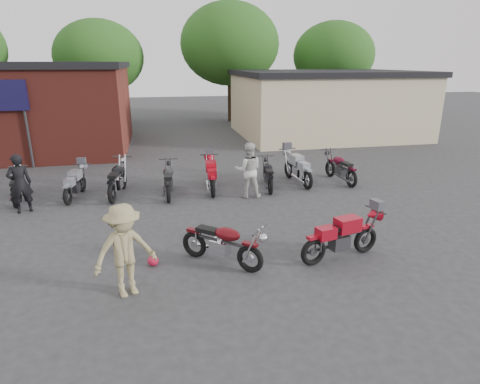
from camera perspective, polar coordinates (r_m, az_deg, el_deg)
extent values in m
plane|color=#2F2F31|center=(9.17, -1.01, -9.76)|extent=(90.00, 90.00, 0.00)
cube|color=maroon|center=(23.33, -30.98, 9.95)|extent=(12.00, 8.00, 4.00)
cube|color=#C6BA8E|center=(25.18, 11.95, 11.93)|extent=(10.00, 8.00, 3.50)
ellipsoid|color=#BB1332|center=(9.13, -12.26, -9.54)|extent=(0.26, 0.26, 0.22)
imported|color=black|center=(13.35, -28.83, 1.05)|extent=(0.76, 0.64, 1.77)
imported|color=beige|center=(13.06, 1.18, 3.12)|extent=(0.97, 0.80, 1.82)
imported|color=#94885B|center=(7.85, -16.08, -8.05)|extent=(1.36, 1.08, 1.84)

